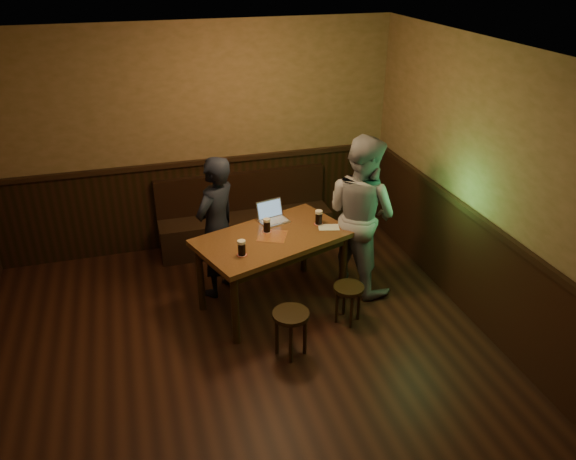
{
  "coord_description": "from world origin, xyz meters",
  "views": [
    {
      "loc": [
        -0.77,
        -3.67,
        3.56
      ],
      "look_at": [
        0.68,
        1.24,
        0.93
      ],
      "focal_mm": 35.0,
      "sensor_mm": 36.0,
      "label": 1
    }
  ],
  "objects_px": {
    "pint_left": "(242,248)",
    "laptop": "(272,216)",
    "stool_left": "(291,321)",
    "pub_table": "(273,245)",
    "pint_right": "(319,217)",
    "bench": "(245,223)",
    "person_grey": "(361,214)",
    "pint_mid": "(267,225)",
    "person_suit": "(217,227)",
    "stool_right": "(348,293)"
  },
  "relations": [
    {
      "from": "pint_left",
      "to": "stool_right",
      "type": "bearing_deg",
      "value": -12.99
    },
    {
      "from": "laptop",
      "to": "person_grey",
      "type": "distance_m",
      "value": 0.98
    },
    {
      "from": "stool_left",
      "to": "stool_right",
      "type": "distance_m",
      "value": 0.8
    },
    {
      "from": "pub_table",
      "to": "pint_mid",
      "type": "relative_size",
      "value": 11.47
    },
    {
      "from": "pint_mid",
      "to": "person_suit",
      "type": "relative_size",
      "value": 0.1
    },
    {
      "from": "bench",
      "to": "person_grey",
      "type": "height_order",
      "value": "person_grey"
    },
    {
      "from": "person_suit",
      "to": "person_grey",
      "type": "distance_m",
      "value": 1.59
    },
    {
      "from": "pint_mid",
      "to": "bench",
      "type": "bearing_deg",
      "value": 88.58
    },
    {
      "from": "person_grey",
      "to": "pint_right",
      "type": "bearing_deg",
      "value": 61.57
    },
    {
      "from": "stool_left",
      "to": "pint_mid",
      "type": "xyz_separation_m",
      "value": [
        0.03,
        0.99,
        0.53
      ]
    },
    {
      "from": "pint_left",
      "to": "bench",
      "type": "bearing_deg",
      "value": 77.12
    },
    {
      "from": "person_grey",
      "to": "laptop",
      "type": "bearing_deg",
      "value": 49.63
    },
    {
      "from": "stool_left",
      "to": "laptop",
      "type": "xyz_separation_m",
      "value": [
        0.16,
        1.24,
        0.51
      ]
    },
    {
      "from": "pub_table",
      "to": "pint_right",
      "type": "distance_m",
      "value": 0.6
    },
    {
      "from": "pub_table",
      "to": "person_grey",
      "type": "height_order",
      "value": "person_grey"
    },
    {
      "from": "stool_left",
      "to": "person_grey",
      "type": "height_order",
      "value": "person_grey"
    },
    {
      "from": "pint_mid",
      "to": "person_grey",
      "type": "xyz_separation_m",
      "value": [
        1.07,
        -0.0,
        -0.01
      ]
    },
    {
      "from": "stool_left",
      "to": "person_grey",
      "type": "relative_size",
      "value": 0.26
    },
    {
      "from": "bench",
      "to": "pint_left",
      "type": "distance_m",
      "value": 1.85
    },
    {
      "from": "stool_left",
      "to": "laptop",
      "type": "relative_size",
      "value": 1.34
    },
    {
      "from": "stool_left",
      "to": "bench",
      "type": "bearing_deg",
      "value": 88.42
    },
    {
      "from": "bench",
      "to": "pint_right",
      "type": "bearing_deg",
      "value": -66.53
    },
    {
      "from": "stool_right",
      "to": "pint_right",
      "type": "bearing_deg",
      "value": 98.81
    },
    {
      "from": "stool_right",
      "to": "pint_left",
      "type": "relative_size",
      "value": 2.65
    },
    {
      "from": "pint_mid",
      "to": "pint_right",
      "type": "bearing_deg",
      "value": 2.12
    },
    {
      "from": "pint_right",
      "to": "pint_left",
      "type": "bearing_deg",
      "value": -155.46
    },
    {
      "from": "stool_left",
      "to": "stool_right",
      "type": "height_order",
      "value": "stool_left"
    },
    {
      "from": "stool_right",
      "to": "pint_right",
      "type": "relative_size",
      "value": 2.65
    },
    {
      "from": "bench",
      "to": "pub_table",
      "type": "relative_size",
      "value": 1.25
    },
    {
      "from": "bench",
      "to": "person_grey",
      "type": "distance_m",
      "value": 1.77
    },
    {
      "from": "bench",
      "to": "person_suit",
      "type": "distance_m",
      "value": 1.23
    },
    {
      "from": "laptop",
      "to": "pint_left",
      "type": "bearing_deg",
      "value": -140.22
    },
    {
      "from": "bench",
      "to": "person_grey",
      "type": "xyz_separation_m",
      "value": [
        1.04,
        -1.3,
        0.59
      ]
    },
    {
      "from": "pint_left",
      "to": "person_suit",
      "type": "xyz_separation_m",
      "value": [
        -0.13,
        0.71,
        -0.11
      ]
    },
    {
      "from": "person_grey",
      "to": "stool_left",
      "type": "bearing_deg",
      "value": 106.39
    },
    {
      "from": "pub_table",
      "to": "pint_left",
      "type": "height_order",
      "value": "pint_left"
    },
    {
      "from": "pint_right",
      "to": "laptop",
      "type": "height_order",
      "value": "laptop"
    },
    {
      "from": "pint_left",
      "to": "laptop",
      "type": "xyz_separation_m",
      "value": [
        0.48,
        0.66,
        -0.02
      ]
    },
    {
      "from": "pub_table",
      "to": "stool_right",
      "type": "height_order",
      "value": "pub_table"
    },
    {
      "from": "stool_left",
      "to": "person_grey",
      "type": "xyz_separation_m",
      "value": [
        1.1,
        0.98,
        0.52
      ]
    },
    {
      "from": "stool_right",
      "to": "pint_right",
      "type": "xyz_separation_m",
      "value": [
        -0.1,
        0.67,
        0.57
      ]
    },
    {
      "from": "pint_left",
      "to": "person_grey",
      "type": "xyz_separation_m",
      "value": [
        1.43,
        0.41,
        -0.01
      ]
    },
    {
      "from": "pub_table",
      "to": "pint_left",
      "type": "distance_m",
      "value": 0.53
    },
    {
      "from": "bench",
      "to": "laptop",
      "type": "distance_m",
      "value": 1.2
    },
    {
      "from": "stool_right",
      "to": "pint_right",
      "type": "distance_m",
      "value": 0.89
    },
    {
      "from": "person_suit",
      "to": "person_grey",
      "type": "height_order",
      "value": "person_grey"
    },
    {
      "from": "bench",
      "to": "pint_left",
      "type": "bearing_deg",
      "value": -102.88
    },
    {
      "from": "laptop",
      "to": "pint_mid",
      "type": "bearing_deg",
      "value": -130.52
    },
    {
      "from": "pub_table",
      "to": "pint_mid",
      "type": "height_order",
      "value": "pint_mid"
    },
    {
      "from": "pint_left",
      "to": "person_grey",
      "type": "bearing_deg",
      "value": 15.83
    }
  ]
}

